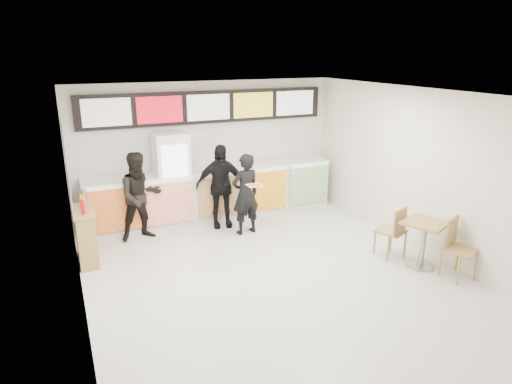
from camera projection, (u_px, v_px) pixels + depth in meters
floor at (275, 276)px, 7.66m from camera, size 7.00×7.00×0.00m
ceiling at (278, 95)px, 6.76m from camera, size 7.00×7.00×0.00m
wall_back at (208, 149)px, 10.27m from camera, size 6.00×0.00×6.00m
wall_left at (74, 218)px, 6.05m from camera, size 0.00×7.00×7.00m
wall_right at (423, 172)px, 8.37m from camera, size 0.00×7.00×7.00m
service_counter at (215, 193)px, 10.19m from camera, size 5.56×0.77×1.14m
menu_board at (208, 107)px, 9.91m from camera, size 5.50×0.14×0.70m
drinks_fridge at (172, 179)px, 9.71m from camera, size 0.70×0.67×2.00m
mirror_panel at (66, 160)px, 8.12m from camera, size 0.01×2.00×1.50m
customer_main at (245, 194)px, 9.23m from camera, size 0.67×0.49×1.68m
customer_left at (140, 196)px, 8.95m from camera, size 0.92×0.75×1.77m
customer_mid at (220, 186)px, 9.60m from camera, size 1.11×0.60×1.79m
pizza_slice at (254, 185)px, 8.75m from camera, size 0.36×0.36×0.02m
cafe_table at (424, 236)px, 7.84m from camera, size 1.10×1.74×0.99m
condiment_ledge at (86, 236)px, 8.04m from camera, size 0.36×0.88×1.17m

